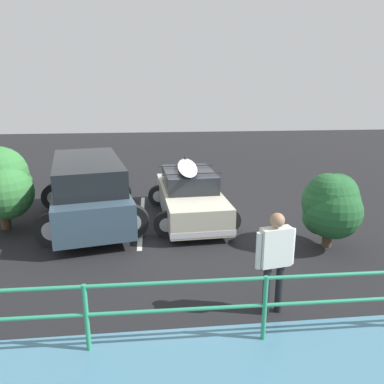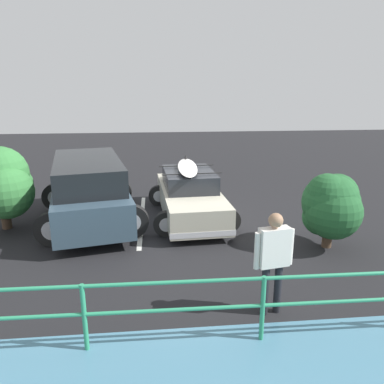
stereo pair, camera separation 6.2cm
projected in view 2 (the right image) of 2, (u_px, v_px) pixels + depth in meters
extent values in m
cube|color=black|center=(186.00, 222.00, 10.65)|extent=(44.00, 44.00, 0.02)
cube|color=silver|center=(142.00, 219.00, 10.89)|extent=(0.12, 4.39, 0.00)
cube|color=#B7B29E|center=(190.00, 200.00, 10.88)|extent=(1.83, 4.28, 0.69)
cube|color=#23262B|center=(189.00, 179.00, 10.88)|extent=(1.51, 2.09, 0.49)
cube|color=silver|center=(203.00, 234.00, 8.99)|extent=(1.62, 0.19, 0.14)
cube|color=silver|center=(181.00, 189.00, 12.90)|extent=(1.62, 0.19, 0.14)
cylinder|color=black|center=(228.00, 220.00, 9.82)|extent=(0.67, 0.18, 0.67)
cylinder|color=#B7B7BC|center=(228.00, 220.00, 9.82)|extent=(0.37, 0.19, 0.37)
cylinder|color=black|center=(166.00, 224.00, 9.58)|extent=(0.67, 0.18, 0.67)
cylinder|color=#B7B7BC|center=(166.00, 224.00, 9.58)|extent=(0.37, 0.19, 0.37)
cylinder|color=black|center=(208.00, 193.00, 12.29)|extent=(0.67, 0.18, 0.67)
cylinder|color=#B7B7BC|center=(208.00, 193.00, 12.29)|extent=(0.37, 0.19, 0.37)
cylinder|color=black|center=(159.00, 196.00, 12.05)|extent=(0.67, 0.18, 0.67)
cylinder|color=#B7B7BC|center=(159.00, 196.00, 12.05)|extent=(0.37, 0.19, 0.37)
cylinder|color=black|center=(192.00, 174.00, 10.28)|extent=(1.67, 0.13, 0.03)
cylinder|color=black|center=(186.00, 166.00, 11.33)|extent=(1.67, 0.13, 0.03)
ellipsoid|color=white|center=(187.00, 167.00, 10.84)|extent=(0.65, 2.63, 0.09)
cone|color=black|center=(186.00, 157.00, 11.82)|extent=(0.10, 0.10, 0.14)
cube|color=#334756|center=(90.00, 198.00, 10.46)|extent=(2.79, 5.05, 0.87)
cube|color=black|center=(88.00, 171.00, 10.25)|extent=(2.43, 3.99, 0.68)
cylinder|color=black|center=(86.00, 175.00, 12.72)|extent=(0.79, 0.33, 0.77)
cylinder|color=black|center=(132.00, 221.00, 9.50)|extent=(0.86, 0.22, 0.86)
cylinder|color=#B7B7BC|center=(132.00, 221.00, 9.50)|extent=(0.47, 0.23, 0.47)
cylinder|color=black|center=(53.00, 229.00, 8.95)|extent=(0.86, 0.22, 0.86)
cylinder|color=#B7B7BC|center=(53.00, 229.00, 8.95)|extent=(0.47, 0.23, 0.47)
cylinder|color=black|center=(118.00, 192.00, 12.13)|extent=(0.86, 0.22, 0.86)
cylinder|color=#B7B7BC|center=(118.00, 192.00, 12.13)|extent=(0.47, 0.23, 0.47)
cylinder|color=black|center=(57.00, 197.00, 11.58)|extent=(0.86, 0.22, 0.86)
cylinder|color=#B7B7BC|center=(57.00, 197.00, 11.58)|extent=(0.47, 0.23, 0.47)
cylinder|color=black|center=(278.00, 288.00, 6.30)|extent=(0.13, 0.13, 0.88)
cylinder|color=black|center=(265.00, 290.00, 6.24)|extent=(0.13, 0.13, 0.88)
cube|color=silver|center=(274.00, 247.00, 6.06)|extent=(0.54, 0.29, 0.66)
sphere|color=#9E7556|center=(276.00, 220.00, 5.94)|extent=(0.24, 0.24, 0.24)
cylinder|color=silver|center=(290.00, 247.00, 6.15)|extent=(0.09, 0.09, 0.62)
cylinder|color=silver|center=(257.00, 251.00, 5.99)|extent=(0.09, 0.09, 0.62)
cylinder|color=#2D9366|center=(263.00, 309.00, 5.57)|extent=(0.07, 0.07, 1.06)
cylinder|color=#2D9366|center=(85.00, 318.00, 5.35)|extent=(0.07, 0.07, 1.06)
cylinder|color=#2D9366|center=(264.00, 278.00, 5.44)|extent=(10.42, 0.18, 0.06)
cylinder|color=#2D9366|center=(263.00, 305.00, 5.56)|extent=(10.42, 0.18, 0.06)
cylinder|color=#4C3828|center=(327.00, 239.00, 8.96)|extent=(0.23, 0.23, 0.41)
sphere|color=#235B2D|center=(330.00, 202.00, 8.86)|extent=(1.31, 1.31, 1.31)
sphere|color=#235B2D|center=(327.00, 194.00, 8.58)|extent=(0.95, 0.95, 0.95)
sphere|color=#235B2D|center=(337.00, 194.00, 8.87)|extent=(0.99, 0.99, 0.99)
sphere|color=#235B2D|center=(333.00, 212.00, 8.60)|extent=(1.29, 1.29, 1.29)
sphere|color=#235B2D|center=(331.00, 202.00, 8.70)|extent=(1.32, 1.32, 1.32)
sphere|color=#235B2D|center=(321.00, 217.00, 8.91)|extent=(0.89, 0.89, 0.89)
cylinder|color=#4C3828|center=(6.00, 219.00, 10.14)|extent=(0.25, 0.25, 0.50)
sphere|color=#387F3D|center=(15.00, 184.00, 10.14)|extent=(0.94, 0.94, 0.94)
sphere|color=#387F3D|center=(6.00, 192.00, 9.58)|extent=(1.39, 1.39, 1.39)
sphere|color=#387F3D|center=(8.00, 193.00, 9.87)|extent=(0.94, 0.94, 0.94)
sphere|color=#387F3D|center=(0.00, 174.00, 9.80)|extent=(1.46, 1.46, 1.46)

